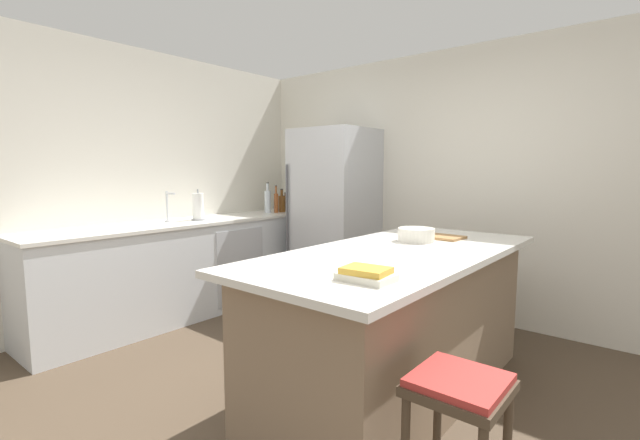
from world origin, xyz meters
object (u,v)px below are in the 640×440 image
Objects in this scene: syrup_bottle at (286,204)px; whiskey_bottle at (282,203)px; refrigerator at (335,216)px; kitchen_island at (397,321)px; cookbook_stack at (366,274)px; bar_stool at (458,404)px; gin_bottle at (290,200)px; vinegar_bottle at (276,202)px; paper_towel_roll at (198,207)px; cutting_board at (440,237)px; soda_bottle at (268,201)px; sink_faucet at (168,206)px; mixing_bowl at (416,235)px.

syrup_bottle is 0.83× the size of whiskey_bottle.
syrup_bottle is (-0.81, 0.07, 0.09)m from refrigerator.
kitchen_island is 9.16× the size of cookbook_stack.
bar_stool is 1.79× the size of gin_bottle.
gin_bottle is at bearing 100.65° from vinegar_bottle.
paper_towel_roll is 0.94× the size of cutting_board.
vinegar_bottle is (-2.33, 1.22, 0.59)m from kitchen_island.
whiskey_bottle is (-2.33, 1.31, 0.57)m from kitchen_island.
cutting_board is at bearing -16.11° from whiskey_bottle.
refrigerator reaches higher than bar_stool.
gin_bottle reaches higher than paper_towel_roll.
soda_bottle reaches higher than cookbook_stack.
bar_stool is at bearing -34.56° from whiskey_bottle.
paper_towel_roll is at bearing 162.83° from bar_stool.
syrup_bottle is 0.69× the size of cutting_board.
sink_faucet is 1.08× the size of whiskey_bottle.
refrigerator is 2.96× the size of bar_stool.
paper_towel_roll is (-3.10, 0.96, 0.56)m from bar_stool.
soda_bottle is (-0.05, -0.09, 0.02)m from vinegar_bottle.
gin_bottle is at bearing 90.31° from soda_bottle.
kitchen_island is 0.95m from cookbook_stack.
syrup_bottle is 0.64× the size of soda_bottle.
gin_bottle is at bearing 90.15° from paper_towel_roll.
bar_stool is 1.91× the size of cutting_board.
soda_bottle is at bearing -121.04° from vinegar_bottle.
mixing_bowl is (2.31, -1.13, -0.09)m from gin_bottle.
whiskey_bottle is at bearing -177.54° from refrigerator.
gin_bottle is 0.21m from whiskey_bottle.
kitchen_island is 7.32× the size of paper_towel_roll.
syrup_bottle is (0.02, 1.24, -0.04)m from paper_towel_roll.
mixing_bowl is at bearing 106.38° from cookbook_stack.
cookbook_stack is at bearing -13.38° from sink_faucet.
cookbook_stack is at bearing 177.28° from bar_stool.
whiskey_bottle is 0.77× the size of soda_bottle.
cutting_board is (-0.27, 1.41, -0.02)m from cookbook_stack.
refrigerator is 7.53× the size of cookbook_stack.
sink_faucet is 0.83× the size of soda_bottle.
vinegar_bottle is (-0.78, -0.13, 0.12)m from refrigerator.
paper_towel_roll is (-2.38, 0.17, 0.60)m from kitchen_island.
paper_towel_roll is 1.12× the size of whiskey_bottle.
soda_bottle is (-3.10, 1.92, 0.56)m from bar_stool.
soda_bottle is (0.07, 1.25, -0.02)m from sink_faucet.
paper_towel_roll is 1.21× the size of mixing_bowl.
kitchen_island is at bearing 108.80° from cookbook_stack.
paper_towel_roll reaches higher than kitchen_island.
syrup_bottle is at bearing 149.10° from kitchen_island.
soda_bottle reaches higher than sink_faucet.
kitchen_island is at bearing -30.90° from syrup_bottle.
refrigerator is at bearing 136.79° from bar_stool.
soda_bottle is at bearing -89.69° from gin_bottle.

